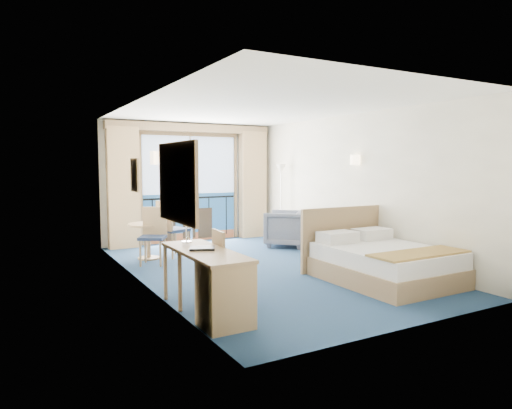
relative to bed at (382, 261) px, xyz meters
name	(u,v)px	position (x,y,z in m)	size (l,w,h in m)	color
floor	(260,268)	(-1.21, 1.61, -0.29)	(6.50, 6.50, 0.00)	navy
room_walls	(260,164)	(-1.21, 1.61, 1.48)	(4.04, 6.54, 2.72)	beige
balcony_door	(190,192)	(-1.22, 4.83, 0.85)	(2.36, 0.03, 2.52)	navy
curtain_left	(123,188)	(-2.76, 4.68, 0.98)	(0.65, 0.22, 2.55)	tan
curtain_right	(253,185)	(0.34, 4.68, 0.98)	(0.65, 0.22, 2.55)	tan
pelmet	(192,128)	(-1.21, 4.71, 2.29)	(3.80, 0.25, 0.18)	#9D8155
mirror	(177,183)	(-3.19, 0.11, 1.26)	(0.05, 1.25, 0.95)	#9D8155
wall_print	(135,175)	(-3.19, 2.06, 1.31)	(0.04, 0.42, 0.52)	#9D8155
sconce_left	(157,158)	(-3.15, 1.01, 1.56)	(0.18, 0.18, 0.18)	#FFE0B2
sconce_right	(355,160)	(0.73, 1.46, 1.56)	(0.18, 0.18, 0.18)	#FFE0B2
bed	(382,261)	(0.00, 0.00, 0.00)	(1.67, 1.99, 1.05)	#9D8155
nightstand	(350,244)	(0.54, 1.35, 0.01)	(0.46, 0.44, 0.60)	tan
phone	(348,226)	(0.51, 1.39, 0.34)	(0.16, 0.12, 0.07)	white
armchair	(286,228)	(0.34, 3.17, 0.10)	(0.83, 0.86, 0.78)	#4C525C
floor_lamp	(281,183)	(0.57, 3.77, 1.05)	(0.25, 0.25, 1.77)	silver
desk	(221,287)	(-2.93, -0.52, 0.12)	(0.55, 1.61, 0.75)	#9D8155
desk_chair	(227,261)	(-2.52, 0.17, 0.23)	(0.44, 0.43, 0.93)	#1C2842
folder	(202,248)	(-2.94, -0.03, 0.47)	(0.30, 0.22, 0.03)	black
desk_lamp	(186,216)	(-2.98, 0.38, 0.82)	(0.13, 0.13, 0.48)	silver
round_table	(148,232)	(-2.64, 3.33, 0.21)	(0.74, 0.74, 0.67)	#9D8155
table_chair_a	(170,226)	(-2.24, 3.27, 0.31)	(0.60, 0.59, 1.08)	#1C2842
table_chair_b	(154,232)	(-2.67, 2.87, 0.27)	(0.59, 0.60, 1.01)	#1C2842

